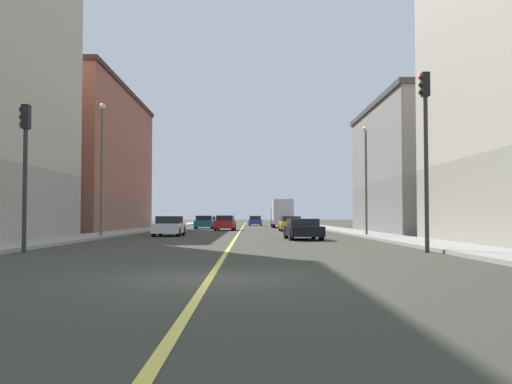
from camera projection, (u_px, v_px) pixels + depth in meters
The scene contains 18 objects.
ground_plane at pixel (209, 279), 12.37m from camera, with size 400.00×400.00×0.00m, color #38372D.
sidewalk_left at pixel (328, 228), 61.43m from camera, with size 2.67×168.00×0.15m, color #9E9B93.
sidewalk_right at pixel (155, 228), 61.23m from camera, with size 2.67×168.00×0.15m, color #9E9B93.
lane_center_stripe at pixel (242, 229), 61.33m from camera, with size 0.16×154.00×0.01m, color #E5D14C.
building_left_mid at pixel (441, 168), 45.39m from camera, with size 11.13×17.93×10.16m.
building_right_midblock at pixel (72, 160), 54.51m from camera, with size 11.13×25.00×13.21m.
traffic_light_left_near at pixel (425, 137), 21.46m from camera, with size 0.40×0.32×6.70m.
traffic_light_right_near at pixel (25, 156), 21.27m from camera, with size 0.40×0.32×5.46m.
street_lamp_left_near at pixel (366, 169), 37.47m from camera, with size 0.36×0.36×7.03m.
street_lamp_right_near at pixel (102, 157), 36.14m from camera, with size 0.36×0.36×8.26m.
car_yellow at pixel (291, 224), 50.85m from camera, with size 1.95×4.08×1.32m.
car_black at pixel (303, 229), 33.22m from camera, with size 2.02×4.67×1.20m.
car_blue at pixel (255, 221), 81.08m from camera, with size 1.86×3.98×1.36m.
car_white at pixel (169, 226), 39.09m from camera, with size 1.85×4.25×1.34m.
car_teal at pixel (204, 222), 60.87m from camera, with size 2.01×4.39×1.38m.
car_orange at pixel (210, 221), 79.41m from camera, with size 1.96×4.30×1.28m.
car_red at pixel (225, 223), 54.41m from camera, with size 1.95×4.47×1.40m.
box_truck at pixel (282, 213), 66.05m from camera, with size 2.30×7.68×3.20m.
Camera 1 is at (0.86, -12.45, 1.35)m, focal length 40.62 mm.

